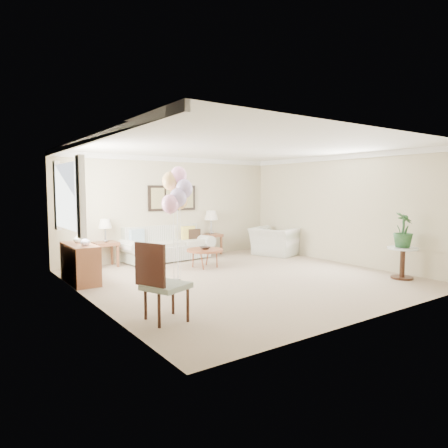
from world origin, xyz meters
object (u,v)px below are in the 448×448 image
Objects in this scene: sofa at (166,247)px; balloon_cluster at (177,192)px; accent_chair at (161,281)px; coffee_table at (205,251)px; armchair at (275,241)px.

sofa is 1.08× the size of balloon_cluster.
accent_chair is 0.49× the size of balloon_cluster.
coffee_table is 2.09m from balloon_cluster.
sofa is 2.90m from balloon_cluster.
sofa is at bearing 52.64° from armchair.
balloon_cluster is (-3.73, -1.38, 1.36)m from armchair.
sofa reaches higher than coffee_table.
armchair is 1.06× the size of accent_chair.
coffee_table is (0.29, -1.35, 0.05)m from sofa.
accent_chair is at bearing -124.28° from balloon_cluster.
coffee_table is 0.38× the size of balloon_cluster.
coffee_table is 0.77× the size of accent_chair.
accent_chair is at bearing 104.81° from armchair.
accent_chair is (-2.20, -4.18, 0.22)m from sofa.
balloon_cluster is at bearing -112.10° from sofa.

